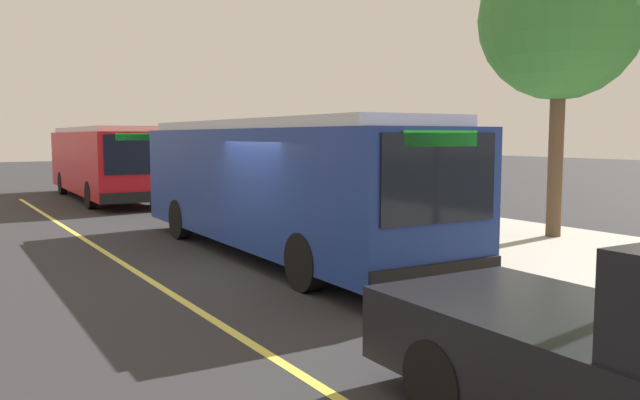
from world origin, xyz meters
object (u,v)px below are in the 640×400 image
object	(u,v)px
transit_bus_second	(104,160)
pedestrian_commuter	(379,197)
transit_bus_main	(278,181)
route_sign_post	(410,165)
waiting_bench	(399,205)

from	to	relation	value
transit_bus_second	pedestrian_commuter	xyz separation A→B (m)	(14.60, 3.08, -0.50)
transit_bus_main	route_sign_post	world-z (taller)	same
transit_bus_main	transit_bus_second	world-z (taller)	same
transit_bus_second	waiting_bench	xyz separation A→B (m)	(12.81, 5.14, -0.98)
transit_bus_second	route_sign_post	distance (m)	16.23
transit_bus_main	waiting_bench	bearing A→B (deg)	111.25
pedestrian_commuter	transit_bus_second	bearing A→B (deg)	-168.09
transit_bus_main	waiting_bench	size ratio (longest dim) A/B	6.71
route_sign_post	pedestrian_commuter	distance (m)	1.61
transit_bus_main	waiting_bench	distance (m)	5.36
transit_bus_main	waiting_bench	world-z (taller)	transit_bus_main
transit_bus_second	pedestrian_commuter	distance (m)	14.92
transit_bus_second	waiting_bench	distance (m)	13.84
transit_bus_main	pedestrian_commuter	xyz separation A→B (m)	(-0.12, 2.84, -0.50)
route_sign_post	transit_bus_main	bearing A→B (deg)	-115.06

